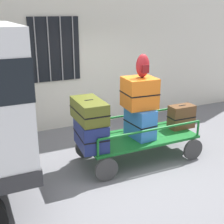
{
  "coord_description": "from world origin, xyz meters",
  "views": [
    {
      "loc": [
        -2.65,
        -4.87,
        2.91
      ],
      "look_at": [
        -0.3,
        0.07,
        1.08
      ],
      "focal_mm": 49.6,
      "sensor_mm": 36.0,
      "label": 1
    }
  ],
  "objects": [
    {
      "name": "ground_plane",
      "position": [
        0.0,
        0.0,
        0.0
      ],
      "size": [
        40.0,
        40.0,
        0.0
      ],
      "primitive_type": "plane",
      "color": "slate"
    },
    {
      "name": "building_wall",
      "position": [
        -0.0,
        2.56,
        2.5
      ],
      "size": [
        12.0,
        0.38,
        5.0
      ],
      "color": "silver",
      "rests_on": "ground"
    },
    {
      "name": "suitcase_center_bottom",
      "position": [
        1.35,
        0.11,
        0.73
      ],
      "size": [
        0.55,
        0.31,
        0.5
      ],
      "color": "brown",
      "rests_on": "luggage_cart"
    },
    {
      "name": "backpack",
      "position": [
        0.35,
        0.09,
        1.9
      ],
      "size": [
        0.27,
        0.22,
        0.44
      ],
      "color": "maroon",
      "rests_on": "suitcase_midleft_middle"
    },
    {
      "name": "luggage_cart",
      "position": [
        0.3,
        0.07,
        0.39
      ],
      "size": [
        2.35,
        1.1,
        0.48
      ],
      "color": "#146023",
      "rests_on": "ground"
    },
    {
      "name": "suitcase_midleft_bottom",
      "position": [
        0.3,
        0.06,
        0.78
      ],
      "size": [
        0.43,
        0.68,
        0.6
      ],
      "color": "#3372C6",
      "rests_on": "luggage_cart"
    },
    {
      "name": "suitcase_left_middle",
      "position": [
        -0.75,
        0.09,
        1.17
      ],
      "size": [
        0.49,
        0.88,
        0.39
      ],
      "color": "#4C5119",
      "rests_on": "suitcase_left_bottom"
    },
    {
      "name": "suitcase_midleft_middle",
      "position": [
        0.3,
        0.11,
        1.38
      ],
      "size": [
        0.63,
        0.6,
        0.59
      ],
      "color": "orange",
      "rests_on": "suitcase_midleft_bottom"
    },
    {
      "name": "suitcase_left_bottom",
      "position": [
        -0.75,
        0.03,
        0.73
      ],
      "size": [
        0.55,
        0.84,
        0.5
      ],
      "color": "navy",
      "rests_on": "luggage_cart"
    },
    {
      "name": "cart_railing",
      "position": [
        0.3,
        0.07,
        0.76
      ],
      "size": [
        2.23,
        0.96,
        0.33
      ],
      "color": "#146023",
      "rests_on": "luggage_cart"
    }
  ]
}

